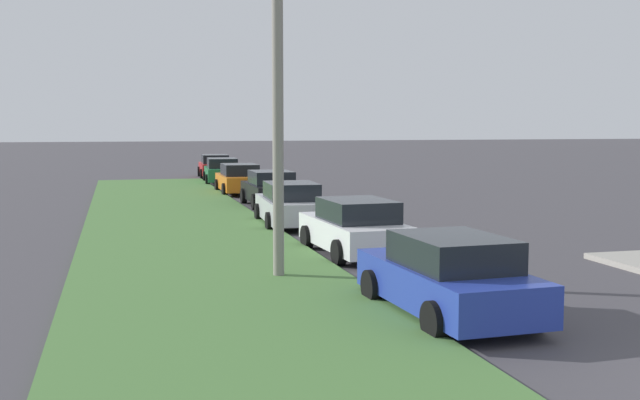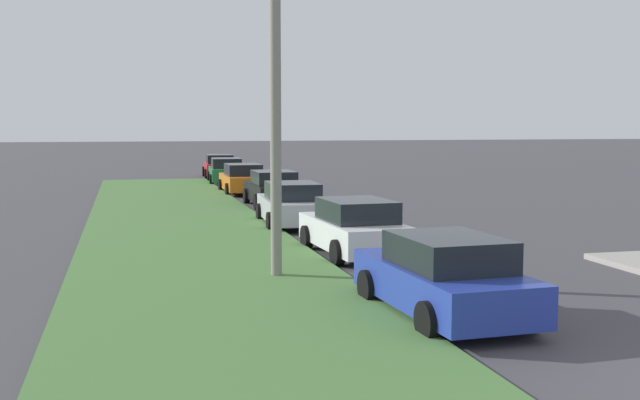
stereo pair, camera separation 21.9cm
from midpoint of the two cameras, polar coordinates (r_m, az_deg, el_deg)
The scene contains 9 objects.
grass_median at distance 17.49m, azimuth -8.05°, elevation -5.43°, with size 60.00×6.00×0.12m, color #477238.
parked_car_blue at distance 13.83m, azimuth 9.58°, elevation -5.63°, with size 4.38×2.18×1.47m.
parked_car_white at distance 20.05m, azimuth 2.90°, elevation -2.07°, with size 4.38×2.17×1.47m.
parked_car_silver at distance 25.79m, azimuth -1.85°, elevation -0.36°, with size 4.38×2.17×1.47m.
parked_car_black at distance 32.21m, azimuth -3.28°, elevation 0.83°, with size 4.31×2.04×1.47m.
parked_car_orange at distance 37.96m, azimuth -5.55°, elevation 1.53°, with size 4.30×2.03×1.47m.
parked_car_green at distance 44.56m, azimuth -6.79°, elevation 2.12°, with size 4.40×2.21×1.47m.
parked_car_red at distance 49.81m, azimuth -7.30°, elevation 2.48°, with size 4.38×2.17×1.47m.
streetlight at distance 16.64m, azimuth -1.70°, elevation 9.04°, with size 1.10×2.80×7.50m.
Camera 2 is at (-7.10, 8.28, 3.39)m, focal length 43.44 mm.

